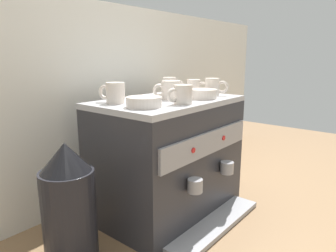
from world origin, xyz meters
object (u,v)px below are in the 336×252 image
at_px(ceramic_cup_4, 213,87).
at_px(ceramic_cup_5, 170,90).
at_px(espresso_machine, 169,157).
at_px(ceramic_bowl_0, 203,94).
at_px(coffee_grinder, 69,207).
at_px(ceramic_cup_1, 194,87).
at_px(milk_pitcher, 226,169).
at_px(ceramic_bowl_1, 144,102).
at_px(ceramic_cup_0, 182,95).
at_px(ceramic_cup_2, 171,87).
at_px(ceramic_cup_3, 114,93).

xyz_separation_m(ceramic_cup_4, ceramic_cup_5, (-0.21, 0.08, -0.00)).
xyz_separation_m(espresso_machine, ceramic_bowl_0, (0.11, -0.10, 0.27)).
bearing_deg(coffee_grinder, espresso_machine, -1.93).
height_order(ceramic_cup_1, ceramic_bowl_0, ceramic_cup_1).
height_order(ceramic_cup_1, milk_pitcher, ceramic_cup_1).
height_order(ceramic_cup_1, ceramic_bowl_1, ceramic_cup_1).
height_order(ceramic_cup_4, ceramic_bowl_0, ceramic_cup_4).
xyz_separation_m(ceramic_cup_0, ceramic_bowl_0, (0.18, 0.03, -0.02)).
height_order(ceramic_cup_5, milk_pitcher, ceramic_cup_5).
bearing_deg(ceramic_cup_4, coffee_grinder, 172.05).
bearing_deg(ceramic_cup_1, ceramic_cup_2, 162.21).
bearing_deg(coffee_grinder, ceramic_cup_2, 4.48).
height_order(ceramic_cup_3, ceramic_bowl_1, ceramic_cup_3).
xyz_separation_m(ceramic_cup_4, coffee_grinder, (-0.71, 0.10, -0.34)).
relative_size(ceramic_cup_2, milk_pitcher, 0.71).
bearing_deg(ceramic_cup_4, ceramic_cup_2, 131.61).
bearing_deg(ceramic_cup_1, ceramic_cup_4, -90.69).
relative_size(ceramic_cup_3, ceramic_cup_5, 1.02).
xyz_separation_m(espresso_machine, ceramic_cup_3, (-0.22, 0.09, 0.29)).
distance_m(ceramic_cup_4, ceramic_bowl_1, 0.43).
height_order(ceramic_cup_2, ceramic_cup_4, ceramic_cup_2).
distance_m(ceramic_cup_0, milk_pitcher, 0.70).
bearing_deg(ceramic_cup_3, ceramic_cup_2, -5.62).
distance_m(espresso_machine, ceramic_bowl_1, 0.35).
height_order(ceramic_cup_1, ceramic_cup_3, ceramic_cup_3).
distance_m(ceramic_cup_5, milk_pitcher, 0.64).
bearing_deg(ceramic_bowl_0, coffee_grinder, 169.30).
xyz_separation_m(ceramic_cup_2, ceramic_cup_3, (-0.30, 0.03, -0.00)).
height_order(ceramic_bowl_0, ceramic_bowl_1, ceramic_bowl_0).
height_order(ceramic_cup_2, coffee_grinder, ceramic_cup_2).
xyz_separation_m(espresso_machine, ceramic_cup_5, (0.00, -0.00, 0.29)).
bearing_deg(coffee_grinder, ceramic_bowl_0, -10.70).
bearing_deg(ceramic_bowl_0, ceramic_cup_5, 138.14).
xyz_separation_m(ceramic_cup_3, coffee_grinder, (-0.27, -0.08, -0.34)).
distance_m(ceramic_cup_2, ceramic_bowl_1, 0.33).
height_order(espresso_machine, ceramic_cup_5, ceramic_cup_5).
bearing_deg(coffee_grinder, milk_pitcher, -3.73).
xyz_separation_m(espresso_machine, ceramic_cup_0, (-0.07, -0.12, 0.29)).
bearing_deg(ceramic_cup_1, ceramic_cup_5, -174.07).
xyz_separation_m(ceramic_cup_1, ceramic_bowl_1, (-0.43, -0.08, -0.02)).
xyz_separation_m(ceramic_cup_3, ceramic_cup_4, (0.43, -0.17, -0.00)).
xyz_separation_m(ceramic_cup_5, ceramic_bowl_1, (-0.22, -0.06, -0.02)).
bearing_deg(ceramic_cup_5, ceramic_cup_3, 156.81).
bearing_deg(ceramic_bowl_1, ceramic_cup_4, -2.91).
height_order(espresso_machine, ceramic_cup_4, ceramic_cup_4).
xyz_separation_m(ceramic_cup_0, ceramic_cup_1, (0.29, 0.14, -0.00)).
bearing_deg(espresso_machine, ceramic_cup_3, 156.94).
height_order(ceramic_cup_5, ceramic_bowl_0, ceramic_cup_5).
bearing_deg(ceramic_cup_3, ceramic_cup_1, -9.36).
height_order(espresso_machine, ceramic_bowl_0, ceramic_bowl_0).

